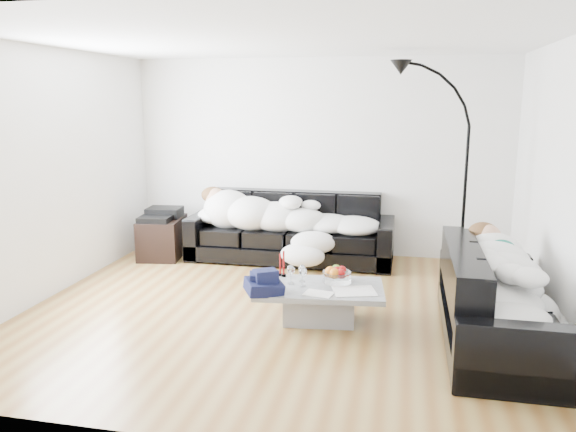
% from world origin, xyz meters
% --- Properties ---
extents(ground, '(5.00, 5.00, 0.00)m').
position_xyz_m(ground, '(0.00, 0.00, 0.00)').
color(ground, brown).
rests_on(ground, ground).
extents(wall_back, '(5.00, 0.02, 2.60)m').
position_xyz_m(wall_back, '(0.00, 2.25, 1.30)').
color(wall_back, silver).
rests_on(wall_back, ground).
extents(wall_left, '(0.02, 4.50, 2.60)m').
position_xyz_m(wall_left, '(-2.50, 0.00, 1.30)').
color(wall_left, silver).
rests_on(wall_left, ground).
extents(wall_right, '(0.02, 4.50, 2.60)m').
position_xyz_m(wall_right, '(2.50, 0.00, 1.30)').
color(wall_right, silver).
rests_on(wall_right, ground).
extents(ceiling, '(5.00, 5.00, 0.00)m').
position_xyz_m(ceiling, '(0.00, 0.00, 2.60)').
color(ceiling, white).
rests_on(ceiling, ground).
extents(sofa_back, '(2.63, 0.91, 0.86)m').
position_xyz_m(sofa_back, '(-0.28, 1.78, 0.43)').
color(sofa_back, black).
rests_on(sofa_back, ground).
extents(sofa_right, '(0.87, 2.04, 0.83)m').
position_xyz_m(sofa_right, '(1.98, -0.35, 0.41)').
color(sofa_right, black).
rests_on(sofa_right, ground).
extents(sleeper_back, '(2.23, 0.77, 0.45)m').
position_xyz_m(sleeper_back, '(-0.28, 1.73, 0.64)').
color(sleeper_back, white).
rests_on(sleeper_back, sofa_back).
extents(sleeper_right, '(0.74, 1.75, 0.43)m').
position_xyz_m(sleeper_right, '(1.98, -0.35, 0.63)').
color(sleeper_right, white).
rests_on(sleeper_right, sofa_right).
extents(teal_cushion, '(0.42, 0.38, 0.20)m').
position_xyz_m(teal_cushion, '(1.92, 0.28, 0.72)').
color(teal_cushion, '#0E6450').
rests_on(teal_cushion, sofa_right).
extents(coffee_table, '(1.26, 0.82, 0.35)m').
position_xyz_m(coffee_table, '(0.41, -0.21, 0.17)').
color(coffee_table, '#939699').
rests_on(coffee_table, ground).
extents(fruit_bowl, '(0.27, 0.27, 0.17)m').
position_xyz_m(fruit_bowl, '(0.55, -0.05, 0.43)').
color(fruit_bowl, white).
rests_on(fruit_bowl, coffee_table).
extents(wine_glass_a, '(0.08, 0.08, 0.16)m').
position_xyz_m(wine_glass_a, '(0.22, -0.10, 0.43)').
color(wine_glass_a, white).
rests_on(wine_glass_a, coffee_table).
extents(wine_glass_b, '(0.08, 0.08, 0.18)m').
position_xyz_m(wine_glass_b, '(0.13, -0.18, 0.44)').
color(wine_glass_b, white).
rests_on(wine_glass_b, coffee_table).
extents(wine_glass_c, '(0.09, 0.09, 0.18)m').
position_xyz_m(wine_glass_c, '(0.25, -0.23, 0.44)').
color(wine_glass_c, white).
rests_on(wine_glass_c, coffee_table).
extents(candle_left, '(0.05, 0.05, 0.22)m').
position_xyz_m(candle_left, '(-0.02, 0.04, 0.46)').
color(candle_left, maroon).
rests_on(candle_left, coffee_table).
extents(candle_right, '(0.06, 0.06, 0.26)m').
position_xyz_m(candle_right, '(0.02, 0.02, 0.48)').
color(candle_right, maroon).
rests_on(candle_right, coffee_table).
extents(newspaper_a, '(0.44, 0.38, 0.01)m').
position_xyz_m(newspaper_a, '(0.74, -0.28, 0.35)').
color(newspaper_a, silver).
rests_on(newspaper_a, coffee_table).
extents(newspaper_b, '(0.28, 0.23, 0.01)m').
position_xyz_m(newspaper_b, '(0.43, -0.41, 0.35)').
color(newspaper_b, silver).
rests_on(newspaper_b, coffee_table).
extents(navy_jacket, '(0.42, 0.39, 0.17)m').
position_xyz_m(navy_jacket, '(-0.05, -0.45, 0.51)').
color(navy_jacket, black).
rests_on(navy_jacket, coffee_table).
extents(shoes, '(0.50, 0.44, 0.10)m').
position_xyz_m(shoes, '(1.79, -0.71, 0.05)').
color(shoes, '#472311').
rests_on(shoes, ground).
extents(av_cabinet, '(0.63, 0.82, 0.52)m').
position_xyz_m(av_cabinet, '(-1.99, 1.59, 0.26)').
color(av_cabinet, black).
rests_on(av_cabinet, ground).
extents(stereo, '(0.47, 0.38, 0.13)m').
position_xyz_m(stereo, '(-1.99, 1.59, 0.58)').
color(stereo, black).
rests_on(stereo, av_cabinet).
extents(floor_lamp, '(0.86, 0.58, 2.18)m').
position_xyz_m(floor_lamp, '(1.80, 1.25, 1.09)').
color(floor_lamp, black).
rests_on(floor_lamp, ground).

